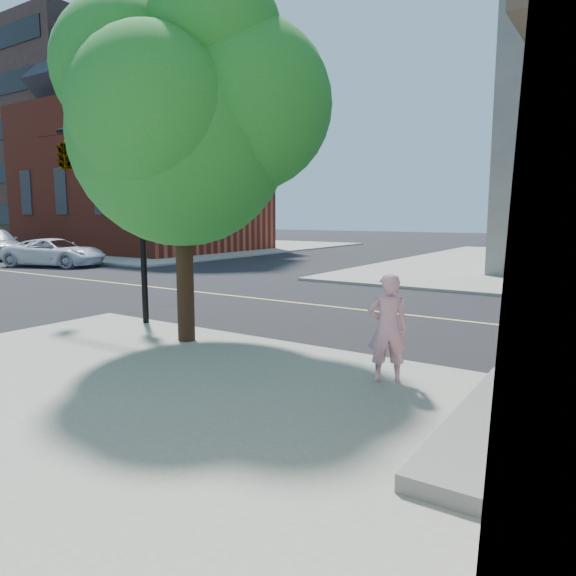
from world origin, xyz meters
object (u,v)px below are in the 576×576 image
Objects in this scene: man_on_phone at (388,328)px; signal_pole at (75,156)px; car_a at (55,253)px; street_tree at (185,110)px.

signal_pole is at bearing -35.73° from man_on_phone.
man_on_phone is 0.34× the size of signal_pole.
car_a is at bearing -50.75° from man_on_phone.
street_tree is 19.52m from car_a.
street_tree is 4.55m from signal_pole.
street_tree is (-4.26, 0.26, 3.61)m from man_on_phone.
man_on_phone is at bearing 7.40° from signal_pole.
man_on_phone is 0.32× the size of car_a.
street_tree is 1.35× the size of car_a.
car_a is at bearing 163.57° from signal_pole.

